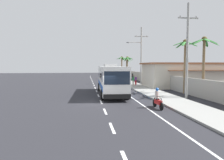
# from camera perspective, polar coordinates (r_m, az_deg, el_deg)

# --- Properties ---
(ground_plane) EXTENTS (160.00, 160.00, 0.00)m
(ground_plane) POSITION_cam_1_polar(r_m,az_deg,el_deg) (19.07, -3.02, -6.24)
(ground_plane) COLOR #28282D
(sidewalk_kerb) EXTENTS (3.20, 90.00, 0.14)m
(sidewalk_kerb) POSITION_cam_1_polar(r_m,az_deg,el_deg) (30.04, 8.57, -2.38)
(sidewalk_kerb) COLOR #999993
(sidewalk_kerb) RESTS_ON ground
(lane_markings) EXTENTS (3.59, 71.00, 0.01)m
(lane_markings) POSITION_cam_1_polar(r_m,az_deg,el_deg) (33.87, -1.23, -1.73)
(lane_markings) COLOR white
(lane_markings) RESTS_ON ground
(boundary_wall) EXTENTS (0.24, 60.00, 1.99)m
(boundary_wall) POSITION_cam_1_polar(r_m,az_deg,el_deg) (34.92, 12.80, -0.02)
(boundary_wall) COLOR #9E998E
(boundary_wall) RESTS_ON ground
(coach_bus_foreground) EXTENTS (3.20, 11.56, 3.58)m
(coach_bus_foreground) POSITION_cam_1_polar(r_m,az_deg,el_deg) (24.19, -0.26, 0.39)
(coach_bus_foreground) COLOR white
(coach_bus_foreground) RESTS_ON ground
(motorcycle_beside_bus) EXTENTS (0.56, 1.96, 1.68)m
(motorcycle_beside_bus) POSITION_cam_1_polar(r_m,az_deg,el_deg) (33.24, 1.90, -0.68)
(motorcycle_beside_bus) COLOR black
(motorcycle_beside_bus) RESTS_ON ground
(motorcycle_trailing) EXTENTS (0.56, 1.96, 1.63)m
(motorcycle_trailing) POSITION_cam_1_polar(r_m,az_deg,el_deg) (16.77, 12.60, -5.45)
(motorcycle_trailing) COLOR black
(motorcycle_trailing) RESTS_ON ground
(pedestrian_near_kerb) EXTENTS (0.36, 0.36, 1.75)m
(pedestrian_near_kerb) POSITION_cam_1_polar(r_m,az_deg,el_deg) (32.89, 5.90, -0.08)
(pedestrian_near_kerb) COLOR beige
(pedestrian_near_kerb) RESTS_ON sidewalk_kerb
(pedestrian_midwalk) EXTENTS (0.36, 0.36, 1.62)m
(pedestrian_midwalk) POSITION_cam_1_polar(r_m,az_deg,el_deg) (41.48, 4.70, 0.66)
(pedestrian_midwalk) COLOR gold
(pedestrian_midwalk) RESTS_ON sidewalk_kerb
(pedestrian_far_walk) EXTENTS (0.36, 0.36, 1.53)m
(pedestrian_far_walk) POSITION_cam_1_polar(r_m,az_deg,el_deg) (35.29, 6.64, -0.01)
(pedestrian_far_walk) COLOR red
(pedestrian_far_walk) RESTS_ON sidewalk_kerb
(utility_pole_nearest) EXTENTS (2.10, 0.24, 9.61)m
(utility_pole_nearest) POSITION_cam_1_polar(r_m,az_deg,el_deg) (22.12, 20.24, 7.91)
(utility_pole_nearest) COLOR #9E9E99
(utility_pole_nearest) RESTS_ON ground
(utility_pole_mid) EXTENTS (4.08, 0.24, 10.49)m
(utility_pole_mid) POSITION_cam_1_polar(r_m,az_deg,el_deg) (38.69, 8.00, 7.21)
(utility_pole_mid) COLOR #9E9E99
(utility_pole_mid) RESTS_ON ground
(palm_nearest) EXTENTS (3.04, 2.69, 6.56)m
(palm_nearest) POSITION_cam_1_polar(r_m,az_deg,el_deg) (26.37, 19.68, 7.02)
(palm_nearest) COLOR brown
(palm_nearest) RESTS_ON ground
(palm_second) EXTENTS (3.18, 3.26, 6.48)m
(palm_second) POSITION_cam_1_polar(r_m,az_deg,el_deg) (23.89, 24.22, 7.09)
(palm_second) COLOR brown
(palm_second) RESTS_ON ground
(palm_third) EXTENTS (2.86, 2.84, 5.90)m
(palm_third) POSITION_cam_1_polar(r_m,az_deg,el_deg) (54.60, 2.75, 4.77)
(palm_third) COLOR brown
(palm_third) RESTS_ON ground
(palm_fourth) EXTENTS (3.38, 3.29, 5.69)m
(palm_fourth) POSITION_cam_1_polar(r_m,az_deg,el_deg) (59.80, 4.10, 4.69)
(palm_fourth) COLOR brown
(palm_fourth) RESTS_ON ground
(palm_farthest) EXTENTS (2.76, 2.95, 5.58)m
(palm_farthest) POSITION_cam_1_polar(r_m,az_deg,el_deg) (47.85, 4.33, 5.12)
(palm_farthest) COLOR brown
(palm_farthest) RESTS_ON ground
(roadside_building) EXTENTS (14.05, 7.27, 3.86)m
(roadside_building) POSITION_cam_1_polar(r_m,az_deg,el_deg) (34.82, 20.33, 1.38)
(roadside_building) COLOR beige
(roadside_building) RESTS_ON ground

